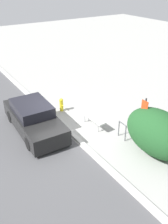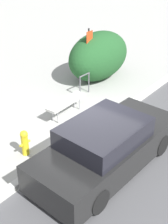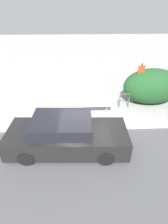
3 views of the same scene
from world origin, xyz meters
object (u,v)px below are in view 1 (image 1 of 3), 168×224
(parked_car_near, at_px, (34,118))
(bike_rack, at_px, (122,129))
(bench, at_px, (93,118))
(fire_hydrant, at_px, (61,104))
(sign_post, at_px, (144,118))

(parked_car_near, bearing_deg, bike_rack, 48.61)
(bench, distance_m, fire_hydrant, 2.40)
(bike_rack, relative_size, fire_hydrant, 1.08)
(bench, bearing_deg, parked_car_near, -119.20)
(bench, distance_m, sign_post, 2.75)
(fire_hydrant, bearing_deg, parked_car_near, -64.69)
(bike_rack, bearing_deg, bench, -162.13)
(sign_post, bearing_deg, fire_hydrant, -162.65)
(sign_post, distance_m, fire_hydrant, 5.08)
(parked_car_near, bearing_deg, sign_post, 45.44)
(sign_post, bearing_deg, bike_rack, -151.96)
(sign_post, distance_m, parked_car_near, 5.25)
(bench, bearing_deg, sign_post, 19.89)
(sign_post, xyz_separation_m, parked_car_near, (-3.79, -3.55, -0.74))
(bench, relative_size, parked_car_near, 0.36)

